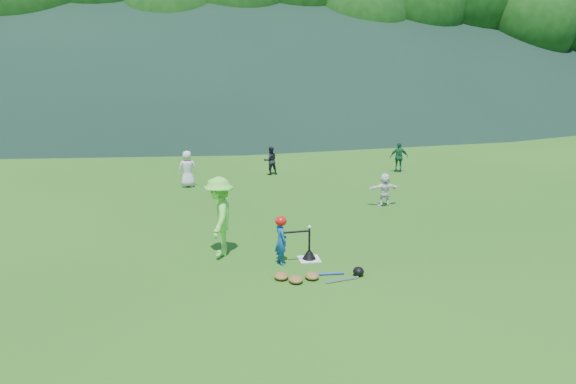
% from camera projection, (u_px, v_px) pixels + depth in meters
% --- Properties ---
extents(ground, '(120.00, 120.00, 0.00)m').
position_uv_depth(ground, '(309.00, 260.00, 12.13)').
color(ground, '#205212').
rests_on(ground, ground).
extents(home_plate, '(0.45, 0.45, 0.02)m').
position_uv_depth(home_plate, '(309.00, 259.00, 12.13)').
color(home_plate, silver).
rests_on(home_plate, ground).
extents(baseball, '(0.08, 0.08, 0.08)m').
position_uv_depth(baseball, '(309.00, 227.00, 11.95)').
color(baseball, white).
rests_on(baseball, batting_tee).
extents(batter_child, '(0.31, 0.41, 1.02)m').
position_uv_depth(batter_child, '(281.00, 241.00, 11.77)').
color(batter_child, '#144A8F').
rests_on(batter_child, ground).
extents(adult_coach, '(0.82, 1.22, 1.75)m').
position_uv_depth(adult_coach, '(219.00, 216.00, 12.24)').
color(adult_coach, '#6AE744').
rests_on(adult_coach, ground).
extents(fielder_a, '(0.62, 0.42, 1.22)m').
position_uv_depth(fielder_a, '(187.00, 169.00, 18.63)').
color(fielder_a, silver).
rests_on(fielder_a, ground).
extents(fielder_b, '(0.56, 0.47, 1.04)m').
position_uv_depth(fielder_b, '(271.00, 161.00, 20.57)').
color(fielder_b, black).
rests_on(fielder_b, ground).
extents(fielder_c, '(0.71, 0.41, 1.14)m').
position_uv_depth(fielder_c, '(399.00, 157.00, 20.96)').
color(fielder_c, '#1B5C36').
rests_on(fielder_c, ground).
extents(fielder_d, '(0.91, 0.31, 0.98)m').
position_uv_depth(fielder_d, '(384.00, 190.00, 16.29)').
color(fielder_d, white).
rests_on(fielder_d, ground).
extents(batting_tee, '(0.30, 0.30, 0.68)m').
position_uv_depth(batting_tee, '(309.00, 254.00, 12.10)').
color(batting_tee, black).
rests_on(batting_tee, home_plate).
extents(batter_gear, '(0.73, 0.26, 0.38)m').
position_uv_depth(batter_gear, '(282.00, 222.00, 11.68)').
color(batter_gear, red).
rests_on(batter_gear, ground).
extents(equipment_pile, '(1.80, 0.59, 0.19)m').
position_uv_depth(equipment_pile, '(312.00, 276.00, 11.06)').
color(equipment_pile, olive).
rests_on(equipment_pile, ground).
extents(outfield_fence, '(70.07, 0.08, 1.33)m').
position_uv_depth(outfield_fence, '(220.00, 108.00, 38.69)').
color(outfield_fence, gray).
rests_on(outfield_fence, ground).
extents(tree_line, '(70.04, 11.40, 14.82)m').
position_uv_depth(tree_line, '(215.00, 1.00, 42.49)').
color(tree_line, '#382314').
rests_on(tree_line, ground).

